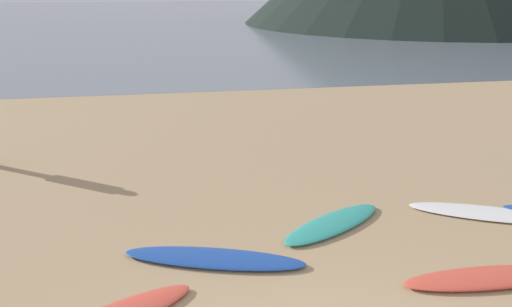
% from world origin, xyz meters
% --- Properties ---
extents(ground_plane, '(120.00, 120.00, 0.20)m').
position_xyz_m(ground_plane, '(0.00, 10.00, -0.10)').
color(ground_plane, tan).
rests_on(ground_plane, ground).
extents(ocean_water, '(140.00, 100.00, 0.01)m').
position_xyz_m(ocean_water, '(0.00, 64.55, 0.00)').
color(ocean_water, slate).
rests_on(ocean_water, ground).
extents(surfboard_3, '(2.64, 1.30, 0.09)m').
position_xyz_m(surfboard_3, '(-0.77, 3.24, 0.05)').
color(surfboard_3, '#1E479E').
rests_on(surfboard_3, ground).
extents(surfboard_4, '(2.10, 1.55, 0.09)m').
position_xyz_m(surfboard_4, '(1.22, 3.95, 0.04)').
color(surfboard_4, teal).
rests_on(surfboard_4, ground).
extents(surfboard_5, '(2.35, 0.59, 0.09)m').
position_xyz_m(surfboard_5, '(2.74, 2.15, 0.05)').
color(surfboard_5, '#D84C38').
rests_on(surfboard_5, ground).
extents(surfboard_6, '(2.58, 1.60, 0.06)m').
position_xyz_m(surfboard_6, '(3.93, 3.88, 0.03)').
color(surfboard_6, white).
rests_on(surfboard_6, ground).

